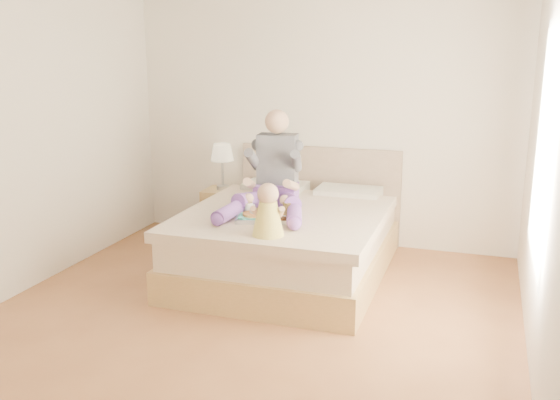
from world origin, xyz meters
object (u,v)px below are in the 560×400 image
(nightstand, at_px, (225,213))
(adult, at_px, (273,178))
(bed, at_px, (291,238))
(baby, at_px, (268,214))
(tray, at_px, (265,215))

(nightstand, distance_m, adult, 1.34)
(bed, bearing_deg, nightstand, 141.48)
(nightstand, relative_size, baby, 1.27)
(nightstand, bearing_deg, tray, -56.13)
(adult, height_order, tray, adult)
(tray, bearing_deg, bed, 63.20)
(adult, distance_m, tray, 0.47)
(bed, xyz_separation_m, tray, (-0.09, -0.45, 0.32))
(bed, relative_size, baby, 5.33)
(adult, height_order, baby, adult)
(adult, bearing_deg, tray, -88.43)
(bed, relative_size, tray, 4.02)
(bed, distance_m, baby, 0.99)
(nightstand, xyz_separation_m, baby, (1.09, -1.67, 0.52))
(baby, bearing_deg, tray, 99.11)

